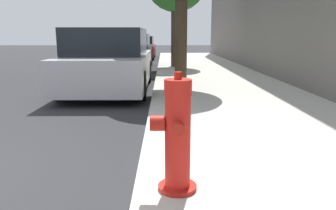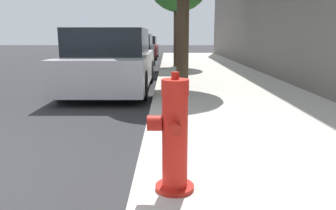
# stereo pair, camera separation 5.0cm
# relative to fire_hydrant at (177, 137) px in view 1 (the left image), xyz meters

# --- Properties ---
(fire_hydrant) EXTENTS (0.37, 0.39, 0.95)m
(fire_hydrant) POSITION_rel_fire_hydrant_xyz_m (0.00, 0.00, 0.00)
(fire_hydrant) COLOR red
(fire_hydrant) RESTS_ON sidewalk_slab
(parked_car_near) EXTENTS (1.87, 4.30, 1.49)m
(parked_car_near) POSITION_rel_fire_hydrant_xyz_m (-1.41, 5.53, 0.15)
(parked_car_near) COLOR #B7B7BC
(parked_car_near) RESTS_ON ground_plane
(parked_car_mid) EXTENTS (1.70, 3.81, 1.37)m
(parked_car_mid) POSITION_rel_fire_hydrant_xyz_m (-1.48, 10.91, 0.11)
(parked_car_mid) COLOR black
(parked_car_mid) RESTS_ON ground_plane
(parked_car_far) EXTENTS (1.79, 4.01, 1.26)m
(parked_car_far) POSITION_rel_fire_hydrant_xyz_m (-1.53, 16.36, 0.05)
(parked_car_far) COLOR maroon
(parked_car_far) RESTS_ON ground_plane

